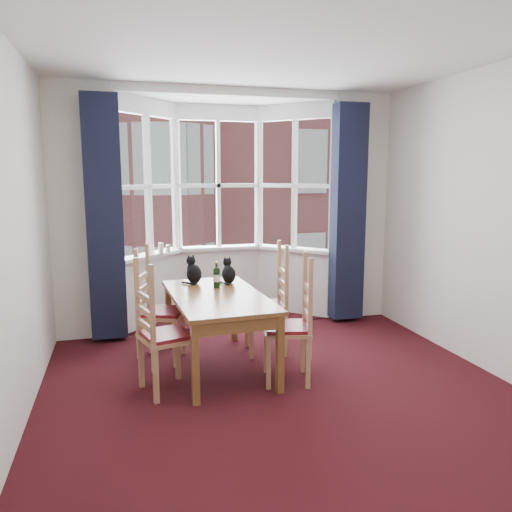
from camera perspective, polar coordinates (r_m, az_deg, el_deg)
name	(u,v)px	position (r m, az deg, el deg)	size (l,w,h in m)	color
floor	(294,407)	(4.14, 4.32, -16.85)	(4.50, 4.50, 0.00)	black
ceiling	(298,34)	(3.84, 4.88, 24.00)	(4.50, 4.50, 0.00)	white
wall_left	(3,241)	(3.59, -26.99, 1.51)	(4.50, 4.50, 0.00)	silver
wall_back_pier_left	(83,213)	(5.77, -19.16, 4.61)	(0.70, 0.12, 2.80)	silver
wall_back_pier_right	(358,208)	(6.46, 11.62, 5.39)	(0.70, 0.12, 2.80)	silver
bay_window	(222,208)	(6.39, -3.88, 5.52)	(2.76, 0.94, 2.80)	white
curtain_left	(105,219)	(5.59, -16.89, 4.07)	(0.38, 0.22, 2.60)	#161A31
curtain_right	(348,213)	(6.20, 10.45, 4.80)	(0.38, 0.22, 2.60)	#161A31
dining_table	(217,302)	(4.71, -4.44, -5.30)	(0.89, 1.57, 0.71)	brown
chair_left_near	(156,339)	(4.28, -11.33, -9.29)	(0.50, 0.51, 0.92)	#AB7A53
chair_left_far	(153,313)	(5.03, -11.71, -6.45)	(0.52, 0.53, 0.92)	#AB7A53
chair_right_near	(297,329)	(4.46, 4.71, -8.34)	(0.49, 0.50, 0.92)	#AB7A53
chair_right_far	(274,307)	(5.17, 2.08, -5.84)	(0.44, 0.46, 0.92)	#AB7A53
cat_left	(194,272)	(5.17, -7.13, -1.86)	(0.21, 0.24, 0.30)	black
cat_right	(229,273)	(5.15, -3.16, -1.95)	(0.14, 0.20, 0.27)	black
wine_bottle	(217,276)	(4.94, -4.52, -2.33)	(0.07, 0.07, 0.26)	black
candle_tall	(161,248)	(6.18, -10.82, 0.90)	(0.06, 0.06, 0.13)	white
candle_short	(168,249)	(6.22, -10.00, 0.82)	(0.06, 0.06, 0.10)	white
street	(141,285)	(36.61, -13.02, -3.19)	(80.00, 80.00, 0.00)	#333335
tenement_building	(156,180)	(17.55, -11.32, 8.46)	(18.40, 7.80, 15.20)	#9D5351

